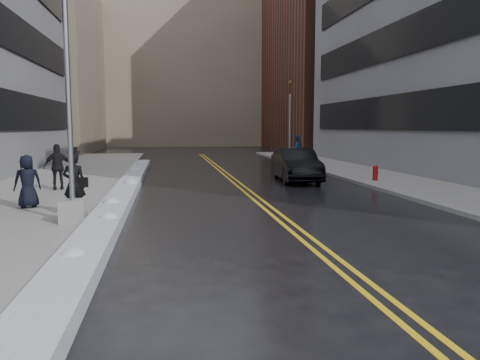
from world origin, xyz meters
name	(u,v)px	position (x,y,z in m)	size (l,w,h in m)	color
ground	(202,241)	(0.00, 0.00, 0.00)	(160.00, 160.00, 0.00)	black
sidewalk_west	(51,188)	(-5.75, 10.00, 0.07)	(5.50, 50.00, 0.15)	gray
sidewalk_east	(395,181)	(10.00, 10.00, 0.07)	(4.00, 50.00, 0.15)	gray
lane_line_left	(237,186)	(2.35, 10.00, 0.00)	(0.12, 50.00, 0.01)	gold
lane_line_right	(244,186)	(2.65, 10.00, 0.00)	(0.12, 50.00, 0.01)	gold
snow_ridge	(125,190)	(-2.45, 8.00, 0.17)	(0.90, 30.00, 0.34)	silver
building_west_far	(29,68)	(-15.50, 44.00, 9.00)	(14.00, 22.00, 18.00)	gray
building_east_far	(339,28)	(19.00, 42.00, 14.00)	(14.00, 20.00, 28.00)	#562D21
building_far	(185,70)	(2.00, 60.00, 11.00)	(36.00, 16.00, 22.00)	gray
lamppost	(70,133)	(-3.30, 2.00, 2.53)	(0.65, 0.65, 7.62)	gray
fire_hydrant	(375,172)	(9.00, 10.00, 0.55)	(0.26, 0.26, 0.73)	maroon
traffic_signal	(290,117)	(8.50, 24.00, 3.40)	(0.16, 0.20, 6.00)	gray
pedestrian_fedora	(74,184)	(-3.45, 3.09, 1.05)	(0.66, 0.43, 1.80)	black
pedestrian_c	(27,181)	(-5.13, 4.54, 0.99)	(0.82, 0.53, 1.67)	black
pedestrian_d	(58,167)	(-5.14, 8.80, 1.08)	(1.09, 0.45, 1.86)	black
pedestrian_east	(297,149)	(8.20, 20.81, 1.15)	(0.97, 0.75, 1.99)	navy
car_black	(296,165)	(5.50, 11.45, 0.81)	(1.72, 4.94, 1.63)	black
car_maroon	(291,160)	(6.62, 16.54, 0.67)	(1.89, 4.65, 1.35)	#3C0916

